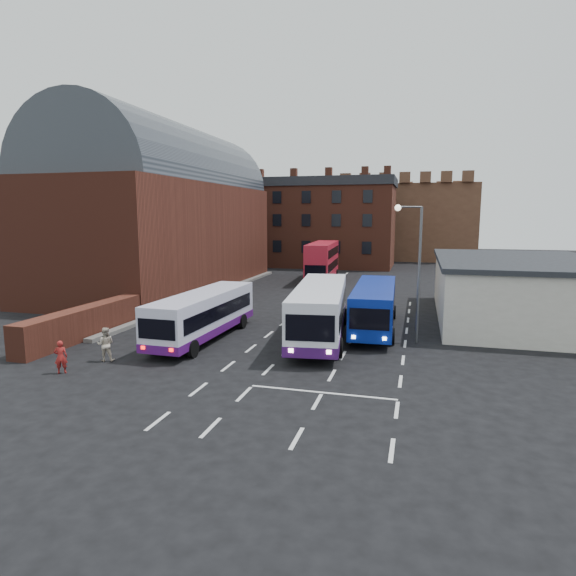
% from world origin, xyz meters
% --- Properties ---
extents(ground, '(180.00, 180.00, 0.00)m').
position_xyz_m(ground, '(0.00, 0.00, 0.00)').
color(ground, black).
extents(railway_station, '(12.00, 28.00, 16.00)m').
position_xyz_m(railway_station, '(-15.50, 21.00, 7.64)').
color(railway_station, '#602B1E').
rests_on(railway_station, ground).
extents(forecourt_wall, '(1.20, 10.00, 1.80)m').
position_xyz_m(forecourt_wall, '(-10.20, 2.00, 0.90)').
color(forecourt_wall, '#602B1E').
rests_on(forecourt_wall, ground).
extents(cream_building, '(10.40, 16.40, 4.25)m').
position_xyz_m(cream_building, '(15.00, 14.00, 2.16)').
color(cream_building, beige).
rests_on(cream_building, ground).
extents(brick_terrace, '(22.00, 10.00, 11.00)m').
position_xyz_m(brick_terrace, '(-6.00, 46.00, 5.50)').
color(brick_terrace, brown).
rests_on(brick_terrace, ground).
extents(castle_keep, '(22.00, 22.00, 12.00)m').
position_xyz_m(castle_keep, '(6.00, 66.00, 6.00)').
color(castle_keep, brown).
rests_on(castle_keep, ground).
extents(bus_white_outbound, '(2.67, 10.00, 2.72)m').
position_xyz_m(bus_white_outbound, '(-3.30, 3.61, 1.60)').
color(bus_white_outbound, silver).
rests_on(bus_white_outbound, ground).
extents(bus_white_inbound, '(3.97, 11.67, 3.12)m').
position_xyz_m(bus_white_inbound, '(3.16, 5.45, 1.84)').
color(bus_white_inbound, white).
rests_on(bus_white_inbound, ground).
extents(bus_blue, '(2.92, 10.40, 2.81)m').
position_xyz_m(bus_blue, '(6.00, 8.48, 1.66)').
color(bus_blue, navy).
rests_on(bus_blue, ground).
extents(bus_red_double, '(3.16, 10.62, 4.20)m').
position_xyz_m(bus_red_double, '(-1.56, 29.82, 2.23)').
color(bus_red_double, red).
rests_on(bus_red_double, ground).
extents(street_lamp, '(1.48, 0.71, 7.68)m').
position_xyz_m(street_lamp, '(8.35, 5.92, 4.64)').
color(street_lamp, '#545557').
rests_on(street_lamp, ground).
extents(pedestrian_red, '(0.67, 0.60, 1.53)m').
position_xyz_m(pedestrian_red, '(-6.91, -3.75, 0.76)').
color(pedestrian_red, maroon).
rests_on(pedestrian_red, ground).
extents(pedestrian_beige, '(1.00, 0.90, 1.69)m').
position_xyz_m(pedestrian_beige, '(-6.14, -1.57, 0.84)').
color(pedestrian_beige, '#C2B59D').
rests_on(pedestrian_beige, ground).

